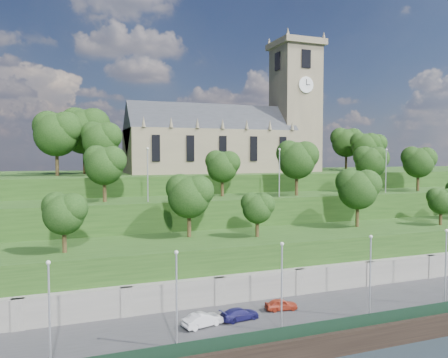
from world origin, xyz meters
name	(u,v)px	position (x,y,z in m)	size (l,w,h in m)	color
ground	(403,343)	(0.00, 0.00, 0.00)	(320.00, 320.00, 0.00)	black
promenade	(363,312)	(0.00, 6.00, 1.00)	(160.00, 12.00, 2.00)	#2D2D30
quay_wall	(403,332)	(0.00, -0.05, 1.10)	(160.00, 0.50, 2.20)	black
fence	(399,315)	(0.00, 0.60, 2.60)	(160.00, 0.10, 1.20)	black
retaining_wall	(332,284)	(0.00, 11.97, 2.50)	(160.00, 2.10, 5.00)	slate
embankment_lower	(306,261)	(0.00, 18.00, 4.00)	(160.00, 12.00, 8.00)	#1E3D14
embankment_upper	(270,233)	(0.00, 29.00, 6.00)	(160.00, 10.00, 12.00)	#1E3D14
hilltop	(224,208)	(0.00, 50.00, 7.50)	(160.00, 32.00, 15.00)	#1E3D14
church	(235,133)	(0.79, 45.98, 22.52)	(38.60, 12.35, 27.60)	#6D624C
trees_lower	(301,195)	(-0.64, 18.54, 12.94)	(65.57, 8.84, 8.41)	#342714
trees_upper	(299,161)	(4.60, 28.03, 17.40)	(59.15, 8.28, 8.67)	#342714
trees_hilltop	(195,136)	(-7.52, 45.07, 21.82)	(70.04, 16.12, 11.77)	#342714
lamp_posts_promenade	(370,270)	(-2.00, 2.50, 6.80)	(60.36, 0.36, 8.37)	#B2B2B7
lamp_posts_upper	(279,169)	(0.00, 26.00, 16.30)	(40.36, 0.36, 7.40)	#B2B2B7
car_left	(281,304)	(-9.43, 7.40, 2.59)	(1.39, 3.45, 1.18)	#A02F1A
car_middle	(203,320)	(-18.55, 6.04, 2.66)	(1.39, 3.99, 1.31)	#BCBCC1
car_right	(240,314)	(-14.60, 6.37, 2.59)	(1.64, 4.03, 1.17)	#18164F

